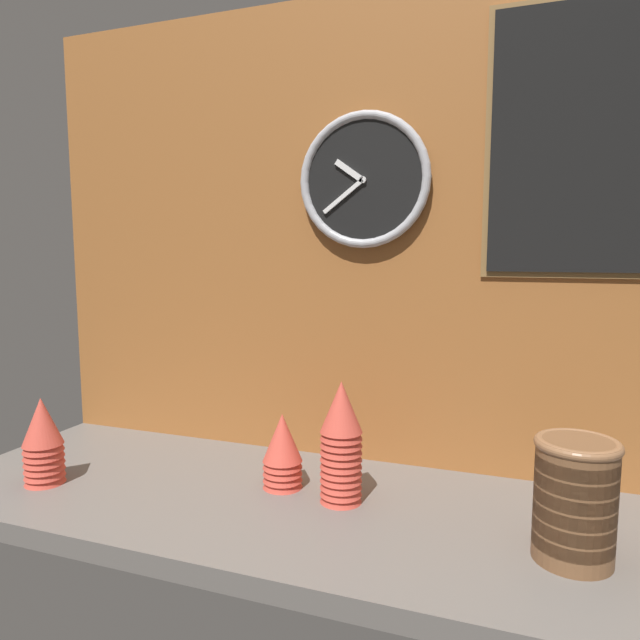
{
  "coord_description": "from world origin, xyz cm",
  "views": [
    {
      "loc": [
        38.05,
        -100.45,
        48.93
      ],
      "look_at": [
        -0.04,
        4.0,
        35.46
      ],
      "focal_mm": 32.0,
      "sensor_mm": 36.0,
      "label": 1
    }
  ],
  "objects_px": {
    "cup_stack_far_left": "(43,441)",
    "bowl_stack_far_right": "(575,498)",
    "wall_clock": "(364,180)",
    "cup_stack_center_right": "(341,442)",
    "cup_stack_center": "(282,451)",
    "menu_board": "(593,138)"
  },
  "relations": [
    {
      "from": "bowl_stack_far_right",
      "to": "menu_board",
      "type": "height_order",
      "value": "menu_board"
    },
    {
      "from": "cup_stack_center",
      "to": "wall_clock",
      "type": "height_order",
      "value": "wall_clock"
    },
    {
      "from": "cup_stack_center",
      "to": "wall_clock",
      "type": "relative_size",
      "value": 0.53
    },
    {
      "from": "cup_stack_center_right",
      "to": "cup_stack_far_left",
      "type": "bearing_deg",
      "value": -168.19
    },
    {
      "from": "cup_stack_far_left",
      "to": "wall_clock",
      "type": "height_order",
      "value": "wall_clock"
    },
    {
      "from": "wall_clock",
      "to": "menu_board",
      "type": "bearing_deg",
      "value": 1.12
    },
    {
      "from": "cup_stack_center",
      "to": "cup_stack_far_left",
      "type": "distance_m",
      "value": 0.51
    },
    {
      "from": "cup_stack_center_right",
      "to": "menu_board",
      "type": "bearing_deg",
      "value": 27.79
    },
    {
      "from": "cup_stack_center_right",
      "to": "bowl_stack_far_right",
      "type": "height_order",
      "value": "cup_stack_center_right"
    },
    {
      "from": "cup_stack_center_right",
      "to": "cup_stack_far_left",
      "type": "height_order",
      "value": "cup_stack_center_right"
    },
    {
      "from": "cup_stack_far_left",
      "to": "bowl_stack_far_right",
      "type": "bearing_deg",
      "value": 2.98
    },
    {
      "from": "cup_stack_far_left",
      "to": "bowl_stack_far_right",
      "type": "xyz_separation_m",
      "value": [
        1.03,
        0.05,
        0.01
      ]
    },
    {
      "from": "cup_stack_center",
      "to": "cup_stack_center_right",
      "type": "bearing_deg",
      "value": -10.09
    },
    {
      "from": "cup_stack_far_left",
      "to": "wall_clock",
      "type": "relative_size",
      "value": 0.62
    },
    {
      "from": "bowl_stack_far_right",
      "to": "wall_clock",
      "type": "distance_m",
      "value": 0.75
    },
    {
      "from": "cup_stack_far_left",
      "to": "menu_board",
      "type": "bearing_deg",
      "value": 18.8
    },
    {
      "from": "wall_clock",
      "to": "menu_board",
      "type": "xyz_separation_m",
      "value": [
        0.46,
        0.01,
        0.06
      ]
    },
    {
      "from": "bowl_stack_far_right",
      "to": "menu_board",
      "type": "bearing_deg",
      "value": 85.63
    },
    {
      "from": "wall_clock",
      "to": "bowl_stack_far_right",
      "type": "bearing_deg",
      "value": -34.38
    },
    {
      "from": "menu_board",
      "to": "wall_clock",
      "type": "bearing_deg",
      "value": -178.88
    },
    {
      "from": "cup_stack_far_left",
      "to": "bowl_stack_far_right",
      "type": "distance_m",
      "value": 1.03
    },
    {
      "from": "cup_stack_center_right",
      "to": "wall_clock",
      "type": "bearing_deg",
      "value": 95.44
    }
  ]
}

